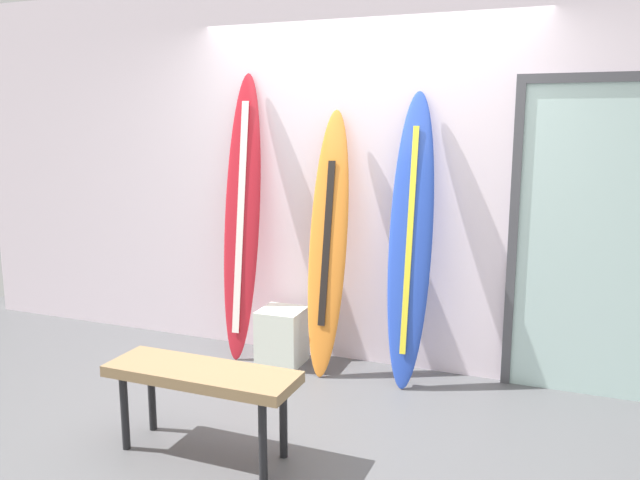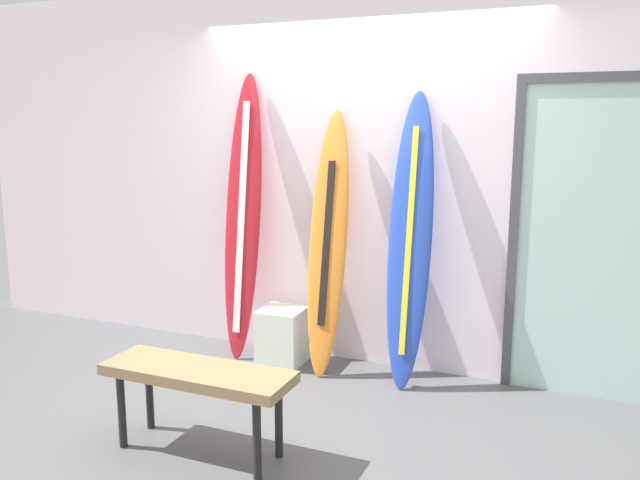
% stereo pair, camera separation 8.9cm
% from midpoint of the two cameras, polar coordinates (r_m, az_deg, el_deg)
% --- Properties ---
extents(ground, '(8.00, 8.00, 0.04)m').
position_cam_midpoint_polar(ground, '(3.98, -2.82, -16.64)').
color(ground, '#545457').
extents(wall_back, '(7.20, 0.20, 2.80)m').
position_cam_midpoint_polar(wall_back, '(4.77, 3.57, 5.76)').
color(wall_back, silver).
rests_on(wall_back, ground).
extents(surfboard_crimson, '(0.30, 0.38, 2.15)m').
position_cam_midpoint_polar(surfboard_crimson, '(4.89, -7.44, 1.96)').
color(surfboard_crimson, red).
rests_on(surfboard_crimson, ground).
extents(surfboard_sunset, '(0.30, 0.44, 1.88)m').
position_cam_midpoint_polar(surfboard_sunset, '(4.56, 0.16, -0.29)').
color(surfboard_sunset, orange).
rests_on(surfboard_sunset, ground).
extents(surfboard_cobalt, '(0.32, 0.45, 2.00)m').
position_cam_midpoint_polar(surfboard_cobalt, '(4.39, 7.45, -0.16)').
color(surfboard_cobalt, blue).
rests_on(surfboard_cobalt, ground).
extents(display_block_left, '(0.33, 0.33, 0.42)m').
position_cam_midpoint_polar(display_block_left, '(4.87, -3.91, -8.51)').
color(display_block_left, white).
rests_on(display_block_left, ground).
extents(glass_door, '(1.14, 0.06, 2.09)m').
position_cam_midpoint_polar(glass_door, '(4.45, 23.16, 0.38)').
color(glass_door, silver).
rests_on(glass_door, ground).
extents(bench, '(1.06, 0.35, 0.49)m').
position_cam_midpoint_polar(bench, '(3.60, -11.15, -12.04)').
color(bench, olive).
rests_on(bench, ground).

